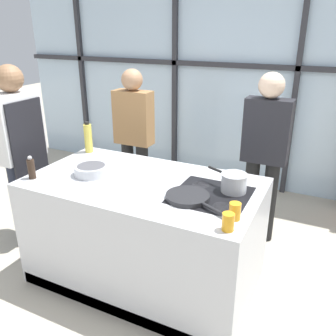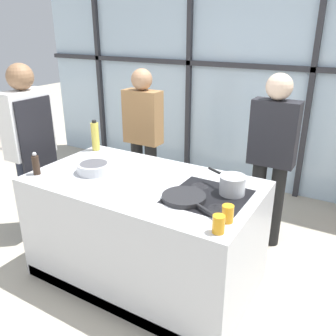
# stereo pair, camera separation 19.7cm
# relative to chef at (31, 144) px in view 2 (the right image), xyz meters

# --- Properties ---
(ground_plane) EXTENTS (18.00, 18.00, 0.00)m
(ground_plane) POSITION_rel_chef_xyz_m (1.30, -0.04, -0.96)
(ground_plane) COLOR #BCB29E
(back_window_wall) EXTENTS (6.40, 0.10, 2.80)m
(back_window_wall) POSITION_rel_chef_xyz_m (1.30, 2.23, 0.45)
(back_window_wall) COLOR silver
(back_window_wall) RESTS_ON ground_plane
(demo_island) EXTENTS (1.77, 0.99, 0.89)m
(demo_island) POSITION_rel_chef_xyz_m (1.30, -0.04, -0.51)
(demo_island) COLOR silver
(demo_island) RESTS_ON ground_plane
(chef) EXTENTS (0.24, 0.45, 1.69)m
(chef) POSITION_rel_chef_xyz_m (0.00, 0.00, 0.00)
(chef) COLOR #232838
(chef) RESTS_ON ground_plane
(spectator_far_left) EXTENTS (0.41, 0.22, 1.58)m
(spectator_far_left) POSITION_rel_chef_xyz_m (0.60, 0.99, -0.05)
(spectator_far_left) COLOR black
(spectator_far_left) RESTS_ON ground_plane
(spectator_center_left) EXTENTS (0.41, 0.23, 1.62)m
(spectator_center_left) POSITION_rel_chef_xyz_m (2.00, 0.99, -0.03)
(spectator_center_left) COLOR black
(spectator_center_left) RESTS_ON ground_plane
(frying_pan) EXTENTS (0.51, 0.33, 0.04)m
(frying_pan) POSITION_rel_chef_xyz_m (1.73, -0.17, -0.05)
(frying_pan) COLOR #232326
(frying_pan) RESTS_ON demo_island
(saucepan) EXTENTS (0.33, 0.21, 0.13)m
(saucepan) POSITION_rel_chef_xyz_m (1.97, 0.08, 0.00)
(saucepan) COLOR silver
(saucepan) RESTS_ON demo_island
(white_plate) EXTENTS (0.28, 0.28, 0.01)m
(white_plate) POSITION_rel_chef_xyz_m (0.89, 0.13, -0.06)
(white_plate) COLOR white
(white_plate) RESTS_ON demo_island
(mixing_bowl) EXTENTS (0.27, 0.27, 0.08)m
(mixing_bowl) POSITION_rel_chef_xyz_m (0.87, -0.11, -0.02)
(mixing_bowl) COLOR silver
(mixing_bowl) RESTS_ON demo_island
(oil_bottle) EXTENTS (0.07, 0.07, 0.29)m
(oil_bottle) POSITION_rel_chef_xyz_m (0.51, 0.33, 0.07)
(oil_bottle) COLOR #E0CC4C
(oil_bottle) RESTS_ON demo_island
(pepper_grinder) EXTENTS (0.06, 0.06, 0.19)m
(pepper_grinder) POSITION_rel_chef_xyz_m (0.50, -0.37, 0.02)
(pepper_grinder) COLOR #332319
(pepper_grinder) RESTS_ON demo_island
(juice_glass_near) EXTENTS (0.07, 0.07, 0.11)m
(juice_glass_near) POSITION_rel_chef_xyz_m (2.08, -0.44, -0.01)
(juice_glass_near) COLOR orange
(juice_glass_near) RESTS_ON demo_island
(juice_glass_far) EXTENTS (0.07, 0.07, 0.11)m
(juice_glass_far) POSITION_rel_chef_xyz_m (2.08, -0.30, -0.01)
(juice_glass_far) COLOR orange
(juice_glass_far) RESTS_ON demo_island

